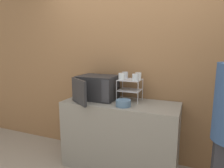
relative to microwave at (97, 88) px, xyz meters
name	(u,v)px	position (x,y,z in m)	size (l,w,h in m)	color
wall_back	(129,67)	(0.35, 0.31, 0.26)	(8.00, 0.06, 2.60)	olive
counter	(120,135)	(0.35, -0.03, -0.60)	(1.46, 0.60, 0.89)	gray
microwave	(97,88)	(0.00, 0.00, 0.00)	(0.52, 0.63, 0.32)	#262628
dish_rack	(130,85)	(0.43, 0.09, 0.05)	(0.29, 0.25, 0.28)	#B2B2B7
glass_front_left	(122,76)	(0.34, 0.02, 0.17)	(0.08, 0.08, 0.09)	silver
glass_back_right	(138,76)	(0.53, 0.17, 0.17)	(0.08, 0.08, 0.09)	silver
glass_front_right	(135,77)	(0.53, 0.02, 0.17)	(0.08, 0.08, 0.09)	silver
glass_back_left	(125,75)	(0.34, 0.16, 0.17)	(0.08, 0.08, 0.09)	silver
bowl	(123,103)	(0.44, -0.18, -0.12)	(0.18, 0.18, 0.08)	slate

